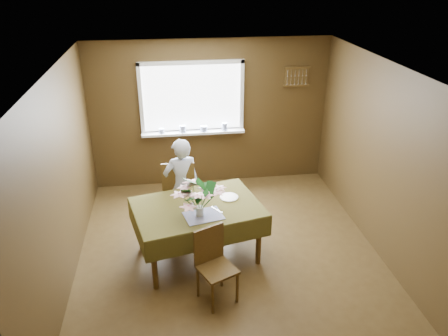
{
  "coord_description": "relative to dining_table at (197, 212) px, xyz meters",
  "views": [
    {
      "loc": [
        -0.73,
        -4.74,
        3.61
      ],
      "look_at": [
        0.0,
        0.55,
        1.05
      ],
      "focal_mm": 35.0,
      "sensor_mm": 36.0,
      "label": 1
    }
  ],
  "objects": [
    {
      "name": "side_plate",
      "position": [
        0.43,
        0.16,
        0.1
      ],
      "size": [
        0.3,
        0.3,
        0.01
      ],
      "primitive_type": "cylinder",
      "rotation": [
        0.0,
        0.0,
        0.28
      ],
      "color": "white",
      "rests_on": "dining_table"
    },
    {
      "name": "floor",
      "position": [
        0.41,
        -0.06,
        -0.68
      ],
      "size": [
        4.5,
        4.5,
        0.0
      ],
      "primitive_type": "plane",
      "color": "#483418",
      "rests_on": "ground"
    },
    {
      "name": "spoon_rack",
      "position": [
        1.86,
        2.16,
        1.17
      ],
      "size": [
        0.44,
        0.05,
        0.33
      ],
      "color": "brown",
      "rests_on": "wall_back"
    },
    {
      "name": "seated_woman",
      "position": [
        -0.16,
        0.71,
        0.03
      ],
      "size": [
        0.58,
        0.44,
        1.42
      ],
      "primitive_type": "imported",
      "rotation": [
        0.0,
        0.0,
        3.35
      ],
      "color": "white",
      "rests_on": "floor"
    },
    {
      "name": "table_knife",
      "position": [
        0.24,
        -0.14,
        0.1
      ],
      "size": [
        0.13,
        0.17,
        0.0
      ],
      "primitive_type": "cube",
      "rotation": [
        0.0,
        0.0,
        0.61
      ],
      "color": "silver",
      "rests_on": "dining_table"
    },
    {
      "name": "chair_near",
      "position": [
        0.11,
        -0.78,
        -0.18
      ],
      "size": [
        0.51,
        0.51,
        0.9
      ],
      "rotation": [
        0.0,
        0.0,
        0.44
      ],
      "color": "brown",
      "rests_on": "floor"
    },
    {
      "name": "wall_front",
      "position": [
        0.41,
        -2.31,
        0.57
      ],
      "size": [
        4.0,
        0.0,
        4.0
      ],
      "primitive_type": "plane",
      "rotation": [
        -1.57,
        0.0,
        0.0
      ],
      "color": "brown",
      "rests_on": "floor"
    },
    {
      "name": "wall_back",
      "position": [
        0.41,
        2.19,
        0.57
      ],
      "size": [
        4.0,
        0.0,
        4.0
      ],
      "primitive_type": "plane",
      "rotation": [
        1.57,
        0.0,
        0.0
      ],
      "color": "brown",
      "rests_on": "floor"
    },
    {
      "name": "flower_bouquet",
      "position": [
        0.01,
        -0.23,
        0.37
      ],
      "size": [
        0.5,
        0.5,
        0.43
      ],
      "rotation": [
        0.0,
        0.0,
        0.01
      ],
      "color": "white",
      "rests_on": "dining_table"
    },
    {
      "name": "ceiling",
      "position": [
        0.41,
        -0.06,
        1.82
      ],
      "size": [
        4.5,
        4.5,
        0.0
      ],
      "primitive_type": "plane",
      "rotation": [
        3.14,
        0.0,
        0.0
      ],
      "color": "white",
      "rests_on": "wall_back"
    },
    {
      "name": "wall_right",
      "position": [
        2.41,
        -0.06,
        0.57
      ],
      "size": [
        0.0,
        4.5,
        4.5
      ],
      "primitive_type": "plane",
      "rotation": [
        1.57,
        0.0,
        -1.57
      ],
      "color": "brown",
      "rests_on": "floor"
    },
    {
      "name": "chair_far",
      "position": [
        -0.2,
        0.8,
        -0.1
      ],
      "size": [
        0.48,
        0.48,
        1.07
      ],
      "rotation": [
        0.0,
        0.0,
        3.09
      ],
      "color": "brown",
      "rests_on": "floor"
    },
    {
      "name": "dining_table",
      "position": [
        0.0,
        0.0,
        0.0
      ],
      "size": [
        1.79,
        1.41,
        0.78
      ],
      "rotation": [
        0.0,
        0.0,
        0.23
      ],
      "color": "brown",
      "rests_on": "floor"
    },
    {
      "name": "wall_left",
      "position": [
        -1.59,
        -0.06,
        0.57
      ],
      "size": [
        0.0,
        4.5,
        4.5
      ],
      "primitive_type": "plane",
      "rotation": [
        1.57,
        0.0,
        1.57
      ],
      "color": "brown",
      "rests_on": "floor"
    },
    {
      "name": "window_assembly",
      "position": [
        0.12,
        2.14,
        0.68
      ],
      "size": [
        1.72,
        0.2,
        1.22
      ],
      "color": "white",
      "rests_on": "wall_back"
    }
  ]
}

